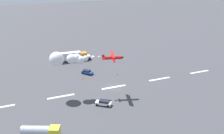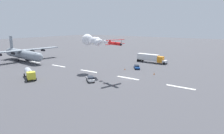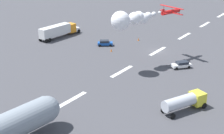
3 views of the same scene
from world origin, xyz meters
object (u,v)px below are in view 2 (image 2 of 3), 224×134
object	(u,v)px
fuel_tanker_truck	(30,73)
traffic_cone_near	(154,74)
followme_car_yellow	(137,67)
airport_staff_sedan	(90,79)
semi_truck_orange	(151,58)
traffic_cone_far	(125,69)
stunt_biplane_red	(93,41)
cargo_transport_plane	(24,54)

from	to	relation	value
fuel_tanker_truck	traffic_cone_near	distance (m)	41.07
followme_car_yellow	airport_staff_sedan	size ratio (longest dim) A/B	0.96
semi_truck_orange	traffic_cone_far	distance (m)	20.05
semi_truck_orange	followme_car_yellow	distance (m)	15.84
followme_car_yellow	traffic_cone_far	bearing A→B (deg)	55.24
traffic_cone_near	followme_car_yellow	bearing A→B (deg)	-27.88
stunt_biplane_red	followme_car_yellow	world-z (taller)	stunt_biplane_red
cargo_transport_plane	traffic_cone_near	bearing A→B (deg)	-169.62
cargo_transport_plane	semi_truck_orange	size ratio (longest dim) A/B	2.61
airport_staff_sedan	traffic_cone_near	xyz separation A→B (m)	(-12.45, -18.82, -0.44)
traffic_cone_near	cargo_transport_plane	bearing A→B (deg)	10.38
fuel_tanker_truck	followme_car_yellow	bearing A→B (deg)	-123.09
fuel_tanker_truck	traffic_cone_far	size ratio (longest dim) A/B	11.52
stunt_biplane_red	followme_car_yellow	distance (m)	20.49
traffic_cone_far	fuel_tanker_truck	bearing A→B (deg)	57.17
cargo_transport_plane	traffic_cone_near	distance (m)	61.30
fuel_tanker_truck	airport_staff_sedan	xyz separation A→B (m)	(-18.05, -8.64, -0.92)
followme_car_yellow	traffic_cone_far	distance (m)	5.11
stunt_biplane_red	semi_truck_orange	world-z (taller)	stunt_biplane_red
semi_truck_orange	traffic_cone_near	world-z (taller)	semi_truck_orange
airport_staff_sedan	traffic_cone_near	world-z (taller)	airport_staff_sedan
airport_staff_sedan	semi_truck_orange	bearing A→B (deg)	-92.49
stunt_biplane_red	followme_car_yellow	xyz separation A→B (m)	(-9.84, -14.51, -10.60)
cargo_transport_plane	followme_car_yellow	world-z (taller)	cargo_transport_plane
traffic_cone_far	airport_staff_sedan	bearing A→B (deg)	89.50
fuel_tanker_truck	followme_car_yellow	size ratio (longest dim) A/B	1.99
cargo_transport_plane	semi_truck_orange	xyz separation A→B (m)	(-49.48, -31.72, -1.33)
traffic_cone_near	traffic_cone_far	size ratio (longest dim) A/B	1.00
stunt_biplane_red	airport_staff_sedan	distance (m)	15.62
fuel_tanker_truck	airport_staff_sedan	world-z (taller)	fuel_tanker_truck
cargo_transport_plane	airport_staff_sedan	size ratio (longest dim) A/B	8.28
cargo_transport_plane	followme_car_yellow	xyz separation A→B (m)	(-50.84, -15.99, -2.64)
semi_truck_orange	airport_staff_sedan	xyz separation A→B (m)	(1.72, 39.51, -1.31)
traffic_cone_near	traffic_cone_far	xyz separation A→B (m)	(12.28, -0.78, 0.00)
stunt_biplane_red	semi_truck_orange	bearing A→B (deg)	-105.66
semi_truck_orange	airport_staff_sedan	distance (m)	39.57
semi_truck_orange	traffic_cone_far	bearing A→B (deg)	85.56
cargo_transport_plane	traffic_cone_near	xyz separation A→B (m)	(-60.22, -11.03, -3.08)
followme_car_yellow	traffic_cone_near	world-z (taller)	followme_car_yellow
stunt_biplane_red	traffic_cone_far	world-z (taller)	stunt_biplane_red
fuel_tanker_truck	traffic_cone_far	world-z (taller)	fuel_tanker_truck
stunt_biplane_red	airport_staff_sedan	bearing A→B (deg)	126.12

